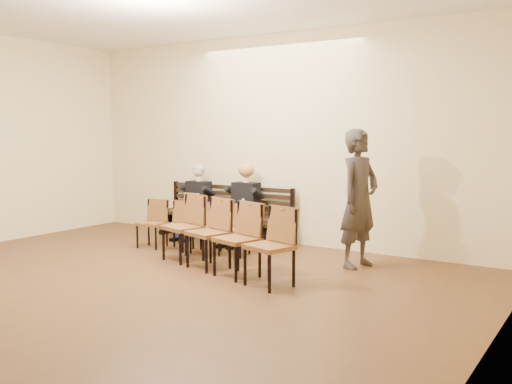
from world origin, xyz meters
The scene contains 11 objects.
ground centered at (0.00, 0.00, 0.00)m, with size 10.00×10.00×0.00m, color #55381D.
room_walls centered at (0.00, 0.79, 2.54)m, with size 8.02×10.01×3.51m.
bench centered at (-0.91, 4.65, 0.23)m, with size 2.60×0.90×0.45m, color black.
seated_man centered at (-1.44, 4.53, 0.63)m, with size 0.52×0.72×1.26m, color black, non-canonical shape.
seated_woman centered at (-0.42, 4.53, 0.64)m, with size 0.55×0.76×1.28m, color black, non-canonical shape.
laptop centered at (-1.44, 4.29, 0.57)m, with size 0.32×0.26×0.24m, color silver.
water_bottle centered at (-0.26, 4.31, 0.56)m, with size 0.07×0.07×0.22m, color silver.
bag centered at (-0.04, 4.75, 0.12)m, with size 0.33×0.23×0.25m, color black.
passerby centered at (1.86, 4.05, 1.10)m, with size 0.80×0.53×2.20m, color #36302C.
chair_row_front centered at (0.46, 2.76, 0.49)m, with size 2.36×0.53×0.97m, color brown.
chair_row_back centered at (-0.75, 3.59, 0.39)m, with size 1.90×0.43×0.78m, color brown.
Camera 1 is at (4.91, -3.27, 1.87)m, focal length 40.00 mm.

